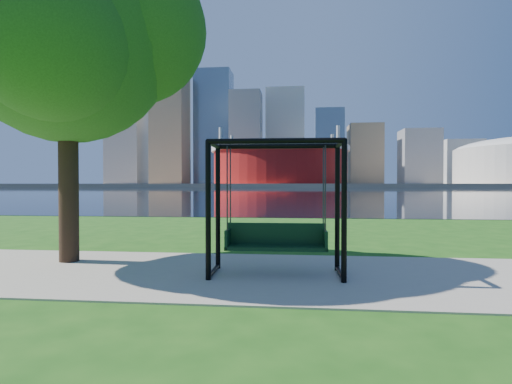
# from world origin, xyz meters

# --- Properties ---
(ground) EXTENTS (900.00, 900.00, 0.00)m
(ground) POSITION_xyz_m (0.00, 0.00, 0.00)
(ground) COLOR #1E5114
(ground) RESTS_ON ground
(path) EXTENTS (120.00, 4.00, 0.03)m
(path) POSITION_xyz_m (0.00, -0.50, 0.01)
(path) COLOR #9E937F
(path) RESTS_ON ground
(river) EXTENTS (900.00, 180.00, 0.02)m
(river) POSITION_xyz_m (0.00, 102.00, 0.01)
(river) COLOR black
(river) RESTS_ON ground
(far_bank) EXTENTS (900.00, 228.00, 2.00)m
(far_bank) POSITION_xyz_m (0.00, 306.00, 1.00)
(far_bank) COLOR #937F60
(far_bank) RESTS_ON ground
(stadium) EXTENTS (83.00, 83.00, 32.00)m
(stadium) POSITION_xyz_m (-10.00, 235.00, 14.23)
(stadium) COLOR maroon
(stadium) RESTS_ON far_bank
(skyline) EXTENTS (392.00, 66.00, 96.50)m
(skyline) POSITION_xyz_m (-4.27, 319.39, 35.89)
(skyline) COLOR gray
(skyline) RESTS_ON far_bank
(swing) EXTENTS (2.45, 1.10, 2.48)m
(swing) POSITION_xyz_m (0.60, -0.57, 1.20)
(swing) COLOR black
(swing) RESTS_ON ground
(park_tree) EXTENTS (5.74, 5.18, 7.13)m
(park_tree) POSITION_xyz_m (-3.98, 0.28, 4.95)
(park_tree) COLOR black
(park_tree) RESTS_ON ground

